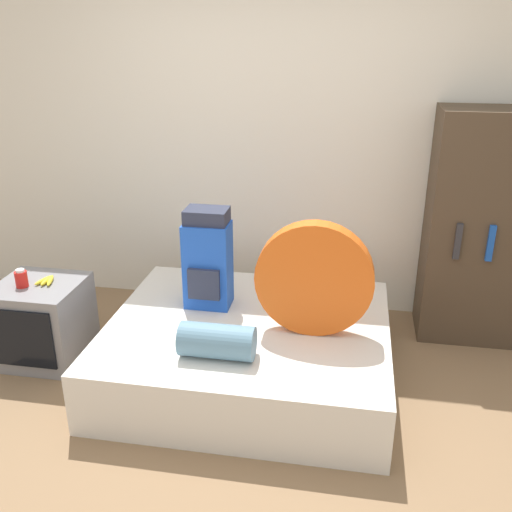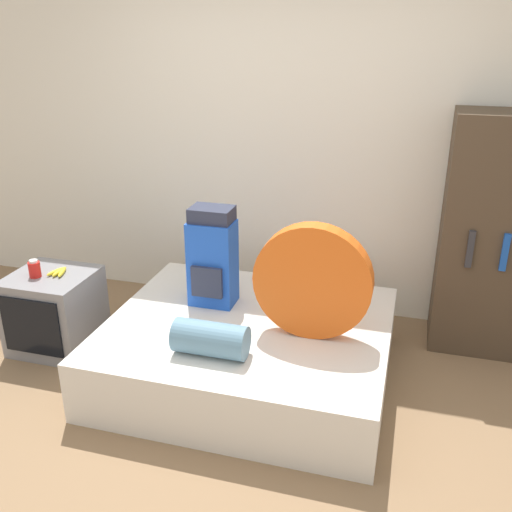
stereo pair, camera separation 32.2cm
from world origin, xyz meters
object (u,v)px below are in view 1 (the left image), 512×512
tent_bag (314,279)px  television (43,321)px  canister (21,279)px  sleeping_roll (217,341)px  backpack (208,260)px  bookshelf (484,229)px

tent_bag → television: (-1.79, 0.02, -0.46)m
television → canister: (-0.07, -0.05, 0.33)m
sleeping_roll → backpack: bearing=108.5°
sleeping_roll → canister: size_ratio=3.47×
backpack → bookshelf: bearing=19.5°
backpack → television: bearing=-168.8°
television → canister: canister is taller
canister → television: bearing=34.1°
tent_bag → sleeping_roll: size_ratio=1.66×
canister → bookshelf: size_ratio=0.07×
sleeping_roll → bookshelf: bookshelf is taller
bookshelf → television: bearing=-163.5°
canister → bookshelf: bearing=17.0°
television → backpack: bearing=11.2°
television → canister: size_ratio=4.53×
tent_bag → sleeping_roll: (-0.50, -0.37, -0.25)m
tent_bag → backpack: bearing=161.2°
bookshelf → backpack: bearing=-160.5°
backpack → bookshelf: 1.90m
television → bookshelf: size_ratio=0.34×
tent_bag → canister: tent_bag is taller
television → bookshelf: 3.05m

